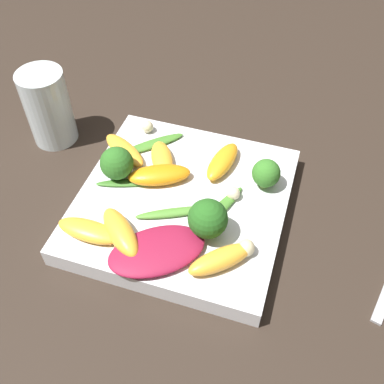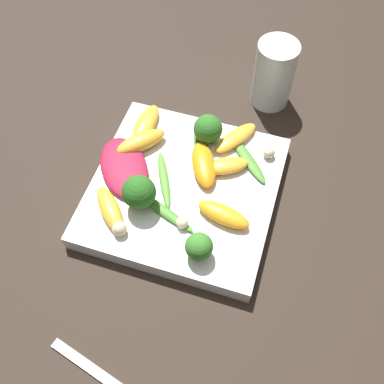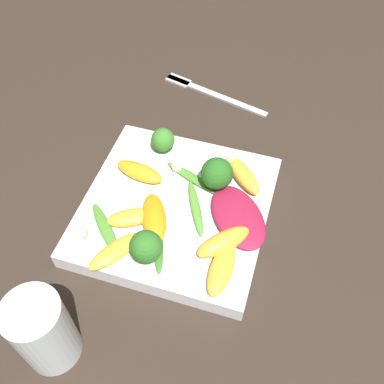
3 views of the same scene
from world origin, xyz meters
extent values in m
plane|color=#2D231C|center=(0.00, 0.00, 0.00)|extent=(2.40, 2.40, 0.00)
cube|color=white|center=(0.00, 0.00, 0.01)|extent=(0.24, 0.24, 0.03)
cylinder|color=silver|center=(0.07, 0.21, 0.05)|extent=(0.06, 0.06, 0.11)
ellipsoid|color=maroon|center=(-0.08, 0.00, 0.03)|extent=(0.11, 0.12, 0.01)
ellipsoid|color=#FCAD33|center=(-0.08, 0.04, 0.04)|extent=(0.07, 0.07, 0.02)
ellipsoid|color=#FCAD33|center=(0.05, 0.09, 0.03)|extent=(0.06, 0.08, 0.01)
ellipsoid|color=orange|center=(0.06, -0.03, 0.03)|extent=(0.07, 0.04, 0.02)
ellipsoid|color=#FCAD33|center=(0.05, 0.04, 0.03)|extent=(0.07, 0.05, 0.02)
ellipsoid|color=#FCAD33|center=(-0.08, 0.08, 0.03)|extent=(0.03, 0.08, 0.02)
ellipsoid|color=orange|center=(0.02, 0.04, 0.03)|extent=(0.06, 0.08, 0.02)
ellipsoid|color=#FCAD33|center=(-0.08, -0.07, 0.04)|extent=(0.07, 0.07, 0.02)
cylinder|color=#84AD5B|center=(-0.04, -0.04, 0.03)|extent=(0.01, 0.01, 0.02)
sphere|color=#26601E|center=(-0.04, -0.04, 0.05)|extent=(0.04, 0.04, 0.04)
cylinder|color=#84AD5B|center=(0.01, 0.09, 0.03)|extent=(0.01, 0.01, 0.01)
sphere|color=#2D6B23|center=(0.01, 0.09, 0.05)|extent=(0.04, 0.04, 0.04)
cylinder|color=#84AD5B|center=(0.05, -0.09, 0.03)|extent=(0.01, 0.01, 0.01)
sphere|color=#387A28|center=(0.05, -0.09, 0.05)|extent=(0.03, 0.03, 0.03)
ellipsoid|color=#518E33|center=(-0.03, 0.00, 0.03)|extent=(0.05, 0.09, 0.01)
ellipsoid|color=#3D7528|center=(0.00, 0.07, 0.03)|extent=(0.04, 0.08, 0.00)
ellipsoid|color=#47842D|center=(-0.01, -0.05, 0.03)|extent=(0.09, 0.05, 0.01)
ellipsoid|color=#47842D|center=(0.07, 0.07, 0.03)|extent=(0.07, 0.07, 0.01)
sphere|color=beige|center=(0.02, -0.06, 0.03)|extent=(0.02, 0.02, 0.02)
sphere|color=beige|center=(0.10, 0.08, 0.03)|extent=(0.02, 0.02, 0.02)
sphere|color=beige|center=(-0.05, -0.09, 0.03)|extent=(0.02, 0.02, 0.02)
camera|label=1|loc=(-0.33, -0.12, 0.43)|focal=42.00mm
camera|label=2|loc=(0.11, -0.31, 0.53)|focal=42.00mm
camera|label=3|loc=(-0.13, 0.33, 0.51)|focal=42.00mm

